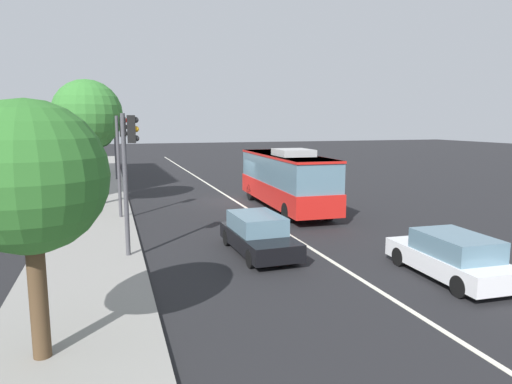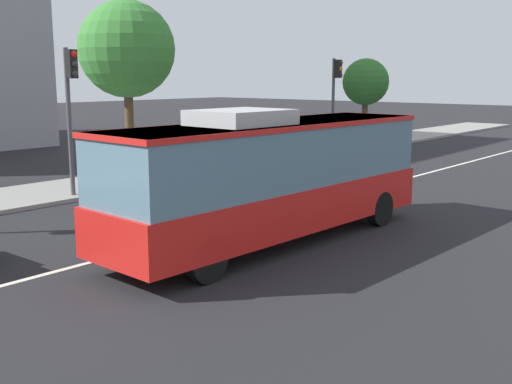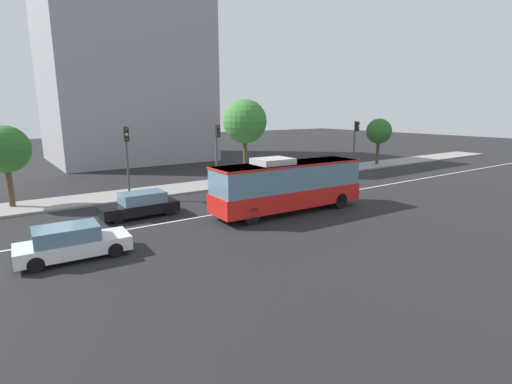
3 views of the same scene
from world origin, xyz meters
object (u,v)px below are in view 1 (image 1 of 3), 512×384
traffic_light_mid_block (129,160)px  street_tree_kerbside_centre (98,133)px  traffic_light_near_corner (117,138)px  traffic_light_far_corner (121,149)px  street_tree_kerbside_left (29,179)px  transit_bus (286,177)px  sedan_black (258,234)px  sedan_white (451,256)px  street_tree_kerbside_right (87,115)px

traffic_light_mid_block → street_tree_kerbside_centre: bearing=96.7°
traffic_light_near_corner → traffic_light_far_corner: same height
traffic_light_mid_block → street_tree_kerbside_left: street_tree_kerbside_left is taller
transit_bus → street_tree_kerbside_centre: size_ratio=1.88×
sedan_black → street_tree_kerbside_left: size_ratio=0.85×
traffic_light_near_corner → traffic_light_far_corner: (-16.23, 0.08, 0.00)m
sedan_white → traffic_light_mid_block: (5.28, 9.45, 2.84)m
sedan_black → traffic_light_far_corner: size_ratio=0.87×
transit_bus → sedan_black: bearing=153.9°
sedan_black → street_tree_kerbside_left: 9.64m
sedan_white → street_tree_kerbside_centre: size_ratio=0.85×
street_tree_kerbside_right → street_tree_kerbside_left: bearing=178.7°
sedan_black → street_tree_kerbside_centre: bearing=-170.0°
sedan_white → traffic_light_mid_block: size_ratio=0.88×
sedan_black → traffic_light_near_corner: traffic_light_near_corner is taller
street_tree_kerbside_left → street_tree_kerbside_right: street_tree_kerbside_right is taller
traffic_light_far_corner → street_tree_kerbside_left: bearing=-103.0°
street_tree_kerbside_right → sedan_white: bearing=-145.3°
sedan_black → traffic_light_mid_block: (0.73, 4.54, 2.84)m
traffic_light_mid_block → transit_bus: bearing=43.1°
traffic_light_near_corner → street_tree_kerbside_centre: 5.90m
sedan_black → traffic_light_far_corner: bearing=-151.0°
traffic_light_mid_block → traffic_light_near_corner: bearing=93.6°
sedan_black → street_tree_kerbside_right: 13.93m
transit_bus → traffic_light_mid_block: traffic_light_mid_block is taller
sedan_black → street_tree_kerbside_right: size_ratio=0.63×
street_tree_kerbside_centre → street_tree_kerbside_right: 18.26m
transit_bus → sedan_black: transit_bus is taller
traffic_light_mid_block → traffic_light_far_corner: size_ratio=1.00×
traffic_light_mid_block → street_tree_kerbside_centre: (29.05, 1.54, 0.32)m
traffic_light_far_corner → street_tree_kerbside_centre: size_ratio=0.97×
transit_bus → street_tree_kerbside_centre: 24.23m
street_tree_kerbside_right → street_tree_kerbside_centre: bearing=-0.6°
traffic_light_far_corner → street_tree_kerbside_centre: 21.97m
sedan_white → traffic_light_far_corner: bearing=39.5°
traffic_light_mid_block → street_tree_kerbside_left: size_ratio=0.97×
traffic_light_mid_block → traffic_light_far_corner: (7.12, 0.08, 0.00)m
traffic_light_mid_block → sedan_white: bearing=-25.6°
transit_bus → traffic_light_near_corner: traffic_light_near_corner is taller
transit_bus → traffic_light_far_corner: (-0.08, 8.83, 1.75)m
traffic_light_near_corner → street_tree_kerbside_right: (-12.51, 1.72, 1.72)m
sedan_white → traffic_light_mid_block: bearing=62.8°
traffic_light_near_corner → traffic_light_mid_block: 23.35m
traffic_light_near_corner → traffic_light_mid_block: size_ratio=1.00×
transit_bus → street_tree_kerbside_right: 11.62m
traffic_light_mid_block → traffic_light_far_corner: bearing=94.3°
traffic_light_near_corner → traffic_light_far_corner: size_ratio=1.00×
transit_bus → sedan_white: 12.55m
street_tree_kerbside_centre → sedan_black: bearing=-168.5°
transit_bus → street_tree_kerbside_left: street_tree_kerbside_left is taller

